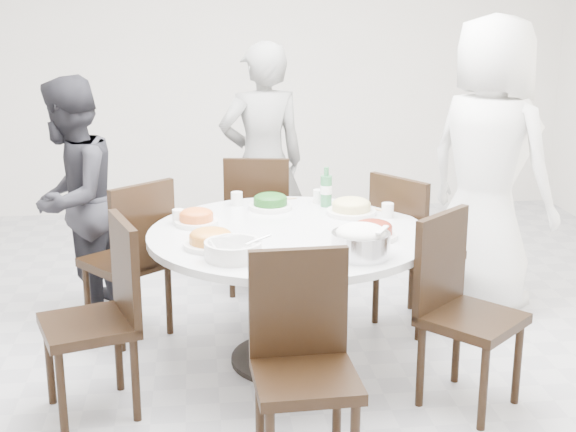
{
  "coord_description": "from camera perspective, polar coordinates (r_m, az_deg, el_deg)",
  "views": [
    {
      "loc": [
        -0.41,
        -4.27,
        1.97
      ],
      "look_at": [
        0.07,
        -0.18,
        0.82
      ],
      "focal_mm": 50.0,
      "sensor_mm": 36.0,
      "label": 1
    }
  ],
  "objects": [
    {
      "name": "chair_ne",
      "position": [
        4.88,
        9.17,
        -2.4
      ],
      "size": [
        0.59,
        0.59,
        0.95
      ],
      "primitive_type": "cube",
      "rotation": [
        0.0,
        0.0,
        2.19
      ],
      "color": "black",
      "rests_on": "floor"
    },
    {
      "name": "dish_greens",
      "position": [
        4.67,
        -1.26,
        0.9
      ],
      "size": [
        0.25,
        0.25,
        0.07
      ],
      "primitive_type": "cylinder",
      "color": "white",
      "rests_on": "dining_table"
    },
    {
      "name": "rice_bowl",
      "position": [
        3.84,
        5.19,
        -2.04
      ],
      "size": [
        0.28,
        0.28,
        0.12
      ],
      "primitive_type": "cylinder",
      "color": "silver",
      "rests_on": "dining_table"
    },
    {
      "name": "tea_cups",
      "position": [
        4.86,
        -0.47,
        1.58
      ],
      "size": [
        0.07,
        0.07,
        0.08
      ],
      "primitive_type": "cylinder",
      "color": "white",
      "rests_on": "dining_table"
    },
    {
      "name": "diner_middle",
      "position": [
        5.56,
        -1.83,
        3.8
      ],
      "size": [
        0.67,
        0.5,
        1.66
      ],
      "primitive_type": "imported",
      "rotation": [
        0.0,
        0.0,
        3.33
      ],
      "color": "black",
      "rests_on": "floor"
    },
    {
      "name": "dining_table",
      "position": [
        4.36,
        0.08,
        -5.81
      ],
      "size": [
        1.5,
        1.5,
        0.75
      ],
      "primitive_type": "cylinder",
      "color": "silver",
      "rests_on": "floor"
    },
    {
      "name": "diner_left",
      "position": [
        5.05,
        -15.14,
        1.1
      ],
      "size": [
        0.74,
        0.86,
        1.5
      ],
      "primitive_type": "imported",
      "rotation": [
        0.0,
        0.0,
        4.44
      ],
      "color": "black",
      "rests_on": "floor"
    },
    {
      "name": "chopsticks",
      "position": [
        4.91,
        -1.15,
        1.3
      ],
      "size": [
        0.24,
        0.04,
        0.01
      ],
      "primitive_type": null,
      "color": "tan",
      "rests_on": "dining_table"
    },
    {
      "name": "soup_bowl",
      "position": [
        3.81,
        -3.92,
        -2.43
      ],
      "size": [
        0.28,
        0.28,
        0.08
      ],
      "primitive_type": "cylinder",
      "color": "white",
      "rests_on": "dining_table"
    },
    {
      "name": "dish_orange",
      "position": [
        4.38,
        -6.53,
        -0.23
      ],
      "size": [
        0.24,
        0.24,
        0.06
      ],
      "primitive_type": "cylinder",
      "color": "white",
      "rests_on": "dining_table"
    },
    {
      "name": "dish_tofu",
      "position": [
        3.99,
        -5.52,
        -1.74
      ],
      "size": [
        0.27,
        0.27,
        0.07
      ],
      "primitive_type": "cylinder",
      "color": "white",
      "rests_on": "dining_table"
    },
    {
      "name": "wall_front",
      "position": [
        1.45,
        10.37,
        -7.93
      ],
      "size": [
        6.0,
        0.01,
        2.8
      ],
      "primitive_type": "cube",
      "color": "white",
      "rests_on": "ground"
    },
    {
      "name": "floor",
      "position": [
        4.72,
        -1.06,
        -9.05
      ],
      "size": [
        6.0,
        6.0,
        0.01
      ],
      "primitive_type": "cube",
      "color": "#B5B6BB",
      "rests_on": "ground"
    },
    {
      "name": "diner_right",
      "position": [
        5.18,
        14.08,
        3.54
      ],
      "size": [
        1.0,
        1.08,
        1.85
      ],
      "primitive_type": "imported",
      "rotation": [
        0.0,
        0.0,
        2.18
      ],
      "color": "white",
      "rests_on": "floor"
    },
    {
      "name": "chair_se",
      "position": [
        3.98,
        12.99,
        -6.87
      ],
      "size": [
        0.59,
        0.59,
        0.95
      ],
      "primitive_type": "cube",
      "rotation": [
        0.0,
        0.0,
        7.01
      ],
      "color": "black",
      "rests_on": "floor"
    },
    {
      "name": "beverage_bottle",
      "position": [
        4.71,
        2.73,
        2.09
      ],
      "size": [
        0.07,
        0.07,
        0.24
      ],
      "primitive_type": "cylinder",
      "color": "#2D7041",
      "rests_on": "dining_table"
    },
    {
      "name": "chair_nw",
      "position": [
        4.77,
        -11.46,
        -2.95
      ],
      "size": [
        0.59,
        0.59,
        0.95
      ],
      "primitive_type": "cube",
      "rotation": [
        0.0,
        0.0,
        3.82
      ],
      "color": "black",
      "rests_on": "floor"
    },
    {
      "name": "dish_redbrown",
      "position": [
        4.14,
        6.05,
        -1.15
      ],
      "size": [
        0.26,
        0.26,
        0.06
      ],
      "primitive_type": "cylinder",
      "color": "white",
      "rests_on": "dining_table"
    },
    {
      "name": "chair_s",
      "position": [
        3.32,
        1.27,
        -11.16
      ],
      "size": [
        0.43,
        0.43,
        0.95
      ],
      "primitive_type": "cube",
      "rotation": [
        0.0,
        0.0,
        6.32
      ],
      "color": "black",
      "rests_on": "floor"
    },
    {
      "name": "chair_n",
      "position": [
        5.4,
        -2.06,
        -0.44
      ],
      "size": [
        0.48,
        0.48,
        0.95
      ],
      "primitive_type": "cube",
      "rotation": [
        0.0,
        0.0,
        2.98
      ],
      "color": "black",
      "rests_on": "floor"
    },
    {
      "name": "wall_back",
      "position": [
        7.3,
        -3.45,
        11.14
      ],
      "size": [
        6.0,
        0.01,
        2.8
      ],
      "primitive_type": "cube",
      "color": "white",
      "rests_on": "ground"
    },
    {
      "name": "chair_sw",
      "position": [
        3.93,
        -14.04,
        -7.25
      ],
      "size": [
        0.53,
        0.53,
        0.95
      ],
      "primitive_type": "cube",
      "rotation": [
        0.0,
        0.0,
        5.03
      ],
      "color": "black",
      "rests_on": "floor"
    },
    {
      "name": "dish_pale",
      "position": [
        4.57,
        4.52,
        0.58
      ],
      "size": [
        0.28,
        0.28,
        0.08
      ],
      "primitive_type": "cylinder",
      "color": "white",
      "rests_on": "dining_table"
    }
  ]
}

